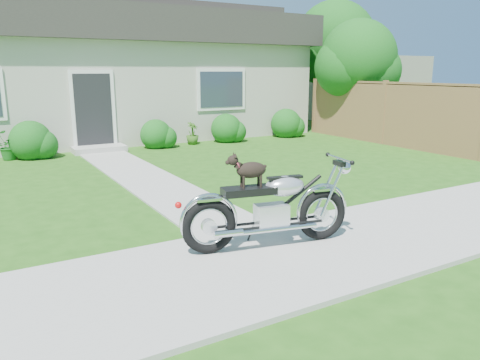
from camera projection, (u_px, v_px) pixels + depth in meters
name	position (u px, v px, depth m)	size (l,w,h in m)	color
ground	(370.00, 236.00, 6.31)	(80.00, 80.00, 0.00)	#235114
sidewalk	(370.00, 235.00, 6.31)	(24.00, 2.20, 0.04)	#9E9B93
walkway	(142.00, 177.00, 9.78)	(1.20, 8.00, 0.03)	#9E9B93
house	(115.00, 71.00, 15.91)	(12.60, 7.03, 4.50)	beige
fence	(384.00, 113.00, 14.02)	(0.12, 6.62, 1.90)	olive
tree_near	(362.00, 62.00, 15.54)	(2.58, 2.52, 3.86)	#3D2B1C
tree_far	(338.00, 46.00, 18.33)	(3.17, 3.17, 4.86)	#3D2B1C
shrub_row	(156.00, 134.00, 13.42)	(11.15, 1.04, 1.04)	#165417
potted_plant_left	(7.00, 146.00, 11.59)	(0.64, 0.56, 0.71)	#185D1A
potted_plant_right	(192.00, 133.00, 14.05)	(0.38, 0.38, 0.67)	#2F5B19
motorcycle_with_dog	(271.00, 206.00, 5.75)	(2.20, 0.76, 1.18)	black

